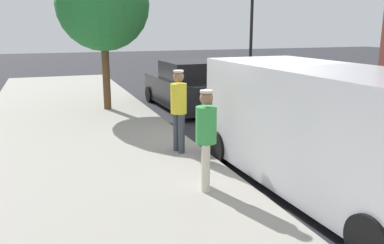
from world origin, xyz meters
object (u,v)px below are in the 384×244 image
pedestrian_in_green (206,134)px  parked_van (324,127)px  street_tree (103,5)px  parking_meter_near (207,114)px  traffic_light_corner (266,12)px  parked_sedan_behind (188,87)px  pedestrian_in_yellow (179,106)px

pedestrian_in_green → parked_van: size_ratio=0.32×
pedestrian_in_green → street_tree: (0.52, -7.38, 2.36)m
parking_meter_near → traffic_light_corner: traffic_light_corner is taller
parked_van → parked_sedan_behind: size_ratio=1.18×
parked_sedan_behind → traffic_light_corner: traffic_light_corner is taller
parked_van → street_tree: size_ratio=1.10×
parking_meter_near → parked_sedan_behind: bearing=-106.1°
parking_meter_near → pedestrian_in_yellow: (0.22, -1.06, -0.01)m
street_tree → traffic_light_corner: bearing=-148.0°
parking_meter_near → traffic_light_corner: bearing=-124.2°
traffic_light_corner → street_tree: size_ratio=1.09×
pedestrian_in_yellow → pedestrian_in_green: pedestrian_in_yellow is taller
pedestrian_in_yellow → street_tree: street_tree is taller
parked_sedan_behind → street_tree: bearing=-3.5°
parking_meter_near → pedestrian_in_green: bearing=67.3°
parking_meter_near → parked_van: (-1.50, 1.52, -0.03)m
pedestrian_in_green → parked_sedan_behind: 7.56m
parking_meter_near → pedestrian_in_yellow: 1.08m
parked_sedan_behind → traffic_light_corner: bearing=-137.4°
pedestrian_in_green → pedestrian_in_yellow: bearing=-96.1°
parked_sedan_behind → street_tree: street_tree is taller
parked_van → street_tree: 8.54m
traffic_light_corner → street_tree: (9.12, 5.70, -0.05)m
parking_meter_near → traffic_light_corner: (-8.16, -12.02, 2.34)m
parked_van → parked_sedan_behind: (-0.28, -7.67, -0.41)m
parked_van → street_tree: bearing=-72.6°
parked_sedan_behind → street_tree: 3.86m
pedestrian_in_yellow → traffic_light_corner: bearing=-127.4°
parked_van → parked_sedan_behind: bearing=-92.1°
parking_meter_near → traffic_light_corner: size_ratio=0.29×
parking_meter_near → parked_van: bearing=134.7°
traffic_light_corner → pedestrian_in_green: bearing=56.7°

